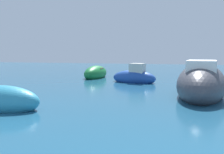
{
  "coord_description": "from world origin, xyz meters",
  "views": [
    {
      "loc": [
        -4.23,
        -3.59,
        2.07
      ],
      "look_at": [
        -8.37,
        11.87,
        0.45
      ],
      "focal_mm": 39.12,
      "sensor_mm": 36.0,
      "label": 1
    }
  ],
  "objects_px": {
    "moored_boat_0": "(201,83)",
    "moored_boat_3": "(0,101)",
    "moored_boat_2": "(134,77)",
    "moored_boat_5": "(96,73)"
  },
  "relations": [
    {
      "from": "moored_boat_0",
      "to": "moored_boat_3",
      "type": "xyz_separation_m",
      "value": [
        -7.34,
        -4.89,
        -0.27
      ]
    },
    {
      "from": "moored_boat_2",
      "to": "moored_boat_3",
      "type": "relative_size",
      "value": 1.05
    },
    {
      "from": "moored_boat_5",
      "to": "moored_boat_2",
      "type": "bearing_deg",
      "value": 60.3
    },
    {
      "from": "moored_boat_3",
      "to": "moored_boat_0",
      "type": "bearing_deg",
      "value": 28.53
    },
    {
      "from": "moored_boat_3",
      "to": "moored_boat_5",
      "type": "xyz_separation_m",
      "value": [
        -0.22,
        11.48,
        0.04
      ]
    },
    {
      "from": "moored_boat_2",
      "to": "moored_boat_5",
      "type": "distance_m",
      "value": 4.27
    },
    {
      "from": "moored_boat_3",
      "to": "moored_boat_5",
      "type": "distance_m",
      "value": 11.48
    },
    {
      "from": "moored_boat_2",
      "to": "moored_boat_5",
      "type": "relative_size",
      "value": 0.94
    },
    {
      "from": "moored_boat_2",
      "to": "moored_boat_3",
      "type": "height_order",
      "value": "moored_boat_2"
    },
    {
      "from": "moored_boat_3",
      "to": "moored_boat_2",
      "type": "bearing_deg",
      "value": 64.66
    }
  ]
}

